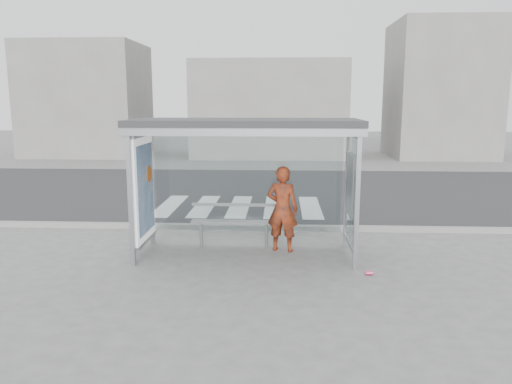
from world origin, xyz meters
TOP-DOWN VIEW (x-y plane):
  - ground at (0.00, 0.00)m, footprint 80.00×80.00m
  - road at (0.00, 7.00)m, footprint 30.00×10.00m
  - curb at (0.00, 1.95)m, footprint 30.00×0.18m
  - crosswalk at (-0.50, 4.50)m, footprint 4.55×3.00m
  - bus_shelter at (-0.37, 0.06)m, footprint 4.25×1.65m
  - building_left at (-10.00, 18.00)m, footprint 6.00×5.00m
  - building_center at (0.00, 18.00)m, footprint 8.00×5.00m
  - building_right at (9.00, 18.00)m, footprint 5.00×5.00m
  - person at (0.71, 0.35)m, footprint 0.70×0.55m
  - bench at (-0.29, 0.58)m, footprint 1.73×0.22m
  - soda_can at (2.20, -1.00)m, footprint 0.14×0.08m

SIDE VIEW (x-z plane):
  - ground at x=0.00m, z-range 0.00..0.00m
  - crosswalk at x=-0.50m, z-range 0.00..0.00m
  - road at x=0.00m, z-range 0.00..0.01m
  - soda_can at x=2.20m, z-range 0.00..0.07m
  - curb at x=0.00m, z-range 0.00..0.12m
  - bench at x=-0.29m, z-range 0.08..0.98m
  - person at x=0.71m, z-range 0.00..1.71m
  - bus_shelter at x=-0.37m, z-range 0.67..3.29m
  - building_center at x=0.00m, z-range 0.00..5.00m
  - building_left at x=-10.00m, z-range 0.00..6.00m
  - building_right at x=9.00m, z-range 0.00..7.00m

